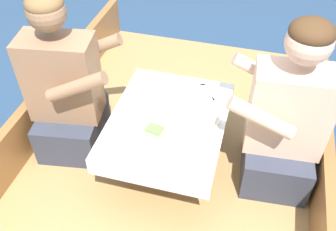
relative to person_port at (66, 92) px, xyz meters
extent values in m
plane|color=navy|center=(0.61, -0.05, -0.67)|extent=(60.00, 60.00, 0.00)
cube|color=#A87F4C|center=(0.61, -0.05, -0.54)|extent=(1.80, 2.88, 0.26)
cube|color=#936033|center=(-0.26, -0.05, -0.25)|extent=(0.06, 2.88, 0.31)
cube|color=#936033|center=(1.48, -0.05, -0.25)|extent=(0.06, 2.88, 0.31)
cylinder|color=#B2B2B7|center=(0.61, -0.01, -0.24)|extent=(0.07, 0.07, 0.34)
cube|color=#A87F4C|center=(0.61, -0.01, -0.06)|extent=(0.60, 0.77, 0.02)
cube|color=white|center=(0.61, -0.01, -0.04)|extent=(0.63, 0.80, 0.00)
cube|color=white|center=(0.61, -0.41, -0.10)|extent=(0.63, 0.00, 0.10)
cube|color=white|center=(0.61, 0.39, -0.10)|extent=(0.63, 0.00, 0.10)
cube|color=#333847|center=(0.00, 0.00, -0.28)|extent=(0.42, 0.49, 0.26)
cube|color=#936B4C|center=(0.00, 0.00, 0.10)|extent=(0.43, 0.28, 0.50)
sphere|color=#936B4C|center=(0.00, 0.00, 0.51)|extent=(0.20, 0.20, 0.20)
ellipsoid|color=brown|center=(0.00, 0.00, 0.55)|extent=(0.19, 0.19, 0.11)
cylinder|color=#936B4C|center=(0.12, 0.20, 0.20)|extent=(0.34, 0.12, 0.21)
cylinder|color=#936B4C|center=(0.17, -0.16, 0.20)|extent=(0.34, 0.12, 0.21)
cube|color=#333847|center=(1.23, 0.06, -0.28)|extent=(0.39, 0.47, 0.26)
cube|color=beige|center=(1.23, 0.06, 0.10)|extent=(0.42, 0.25, 0.49)
sphere|color=beige|center=(1.23, 0.06, 0.50)|extent=(0.21, 0.21, 0.21)
ellipsoid|color=#472D19|center=(1.23, 0.06, 0.55)|extent=(0.20, 0.20, 0.12)
cylinder|color=beige|center=(1.09, -0.13, 0.18)|extent=(0.34, 0.09, 0.21)
cylinder|color=beige|center=(1.07, 0.23, 0.18)|extent=(0.34, 0.09, 0.21)
cylinder|color=silver|center=(0.58, -0.16, -0.04)|extent=(0.22, 0.22, 0.01)
cylinder|color=silver|center=(0.74, 0.17, -0.04)|extent=(0.19, 0.19, 0.01)
cube|color=#E0BC7F|center=(0.58, -0.16, -0.01)|extent=(0.11, 0.10, 0.04)
cube|color=#669347|center=(0.58, -0.16, 0.01)|extent=(0.09, 0.08, 0.01)
cylinder|color=silver|center=(0.46, 0.13, -0.02)|extent=(0.15, 0.15, 0.04)
cylinder|color=beige|center=(0.46, 0.13, -0.01)|extent=(0.12, 0.12, 0.02)
cylinder|color=silver|center=(0.83, 0.00, -0.02)|extent=(0.14, 0.14, 0.04)
cylinder|color=beige|center=(0.83, 0.00, -0.01)|extent=(0.12, 0.12, 0.02)
cylinder|color=silver|center=(0.79, -0.23, -0.02)|extent=(0.08, 0.08, 0.05)
torus|color=silver|center=(0.84, -0.23, -0.01)|extent=(0.04, 0.01, 0.04)
cylinder|color=#3D2314|center=(0.79, -0.23, 0.00)|extent=(0.06, 0.06, 0.01)
cylinder|color=silver|center=(0.59, 0.07, -0.01)|extent=(0.06, 0.06, 0.06)
torus|color=silver|center=(0.63, 0.07, -0.01)|extent=(0.04, 0.01, 0.04)
cylinder|color=#3D2314|center=(0.59, 0.07, 0.01)|extent=(0.05, 0.05, 0.01)
cylinder|color=silver|center=(0.41, 0.26, -0.01)|extent=(0.06, 0.06, 0.05)
cylinder|color=beige|center=(0.41, 0.26, -0.01)|extent=(0.07, 0.07, 0.03)
cube|color=silver|center=(0.39, -0.27, -0.04)|extent=(0.13, 0.13, 0.00)
cube|color=silver|center=(0.36, 0.31, -0.04)|extent=(0.09, 0.16, 0.00)
cube|color=silver|center=(0.67, -0.03, -0.04)|extent=(0.06, 0.17, 0.00)
ellipsoid|color=silver|center=(0.69, 0.04, -0.04)|extent=(0.04, 0.02, 0.01)
cube|color=silver|center=(0.46, -0.03, -0.04)|extent=(0.15, 0.10, 0.00)
ellipsoid|color=silver|center=(0.52, 0.01, -0.04)|extent=(0.04, 0.02, 0.01)
cube|color=silver|center=(0.87, 0.16, -0.04)|extent=(0.12, 0.14, 0.00)
cube|color=silver|center=(0.82, 0.21, -0.04)|extent=(0.04, 0.04, 0.00)
cube|color=silver|center=(0.68, 0.31, -0.04)|extent=(0.17, 0.05, 0.00)
cube|color=silver|center=(0.74, 0.33, -0.04)|extent=(0.04, 0.03, 0.00)
camera|label=1|loc=(1.01, -1.46, 1.37)|focal=40.00mm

